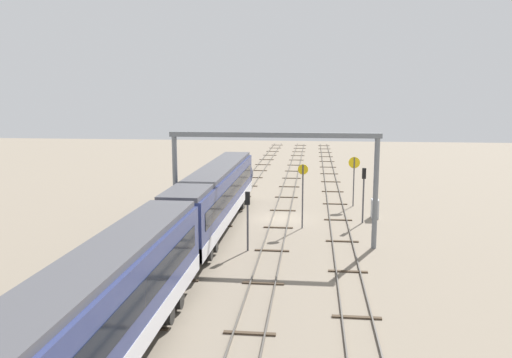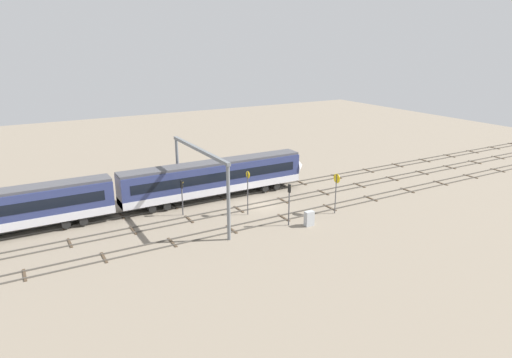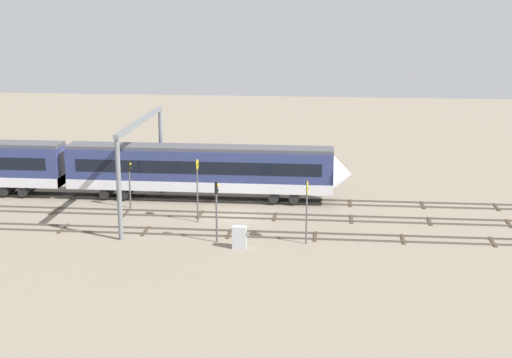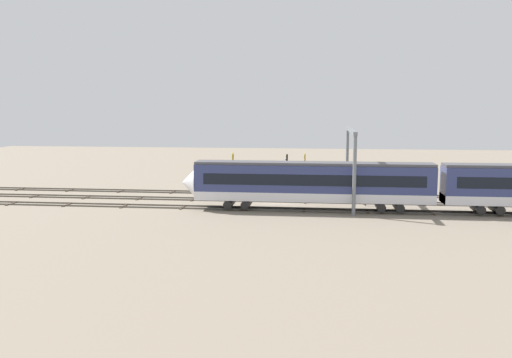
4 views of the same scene
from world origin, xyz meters
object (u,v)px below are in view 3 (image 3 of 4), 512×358
speed_sign_mid_trackside (307,202)px  signal_light_trackside_departure (217,203)px  signal_light_trackside_approach (130,177)px  relay_cabinet (239,237)px  speed_sign_near_foreground (197,183)px  overhead_gantry (141,145)px

speed_sign_mid_trackside → signal_light_trackside_departure: speed_sign_mid_trackside is taller
speed_sign_mid_trackside → signal_light_trackside_departure: (-6.71, -0.30, -0.21)m
speed_sign_mid_trackside → signal_light_trackside_approach: size_ratio=1.16×
signal_light_trackside_departure → relay_cabinet: size_ratio=2.81×
signal_light_trackside_approach → relay_cabinet: size_ratio=2.50×
speed_sign_mid_trackside → relay_cabinet: size_ratio=2.89×
speed_sign_near_foreground → relay_cabinet: (4.19, -6.27, -2.47)m
signal_light_trackside_approach → signal_light_trackside_departure: (8.95, -8.67, 0.31)m
relay_cabinet → speed_sign_near_foreground: bearing=123.8°
signal_light_trackside_approach → signal_light_trackside_departure: signal_light_trackside_departure is taller
speed_sign_near_foreground → signal_light_trackside_departure: size_ratio=1.12×
speed_sign_near_foreground → speed_sign_mid_trackside: size_ratio=1.09×
speed_sign_mid_trackside → signal_light_trackside_approach: (-15.66, 8.37, -0.52)m
speed_sign_mid_trackside → signal_light_trackside_approach: speed_sign_mid_trackside is taller
relay_cabinet → signal_light_trackside_approach: bearing=137.5°
overhead_gantry → signal_light_trackside_approach: 3.94m
speed_sign_near_foreground → overhead_gantry: bearing=158.5°
signal_light_trackside_approach → relay_cabinet: bearing=-42.5°
speed_sign_near_foreground → signal_light_trackside_approach: size_ratio=1.26×
overhead_gantry → signal_light_trackside_approach: size_ratio=3.57×
speed_sign_near_foreground → relay_cabinet: speed_sign_near_foreground is taller
overhead_gantry → relay_cabinet: bearing=-41.8°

